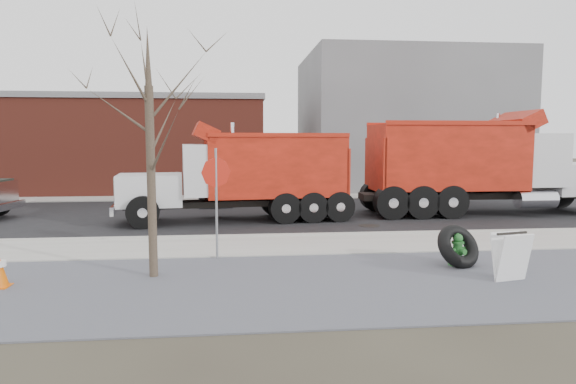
{
  "coord_description": "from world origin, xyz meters",
  "views": [
    {
      "loc": [
        -1.46,
        -13.45,
        2.92
      ],
      "look_at": [
        0.05,
        1.16,
        1.4
      ],
      "focal_mm": 32.0,
      "sensor_mm": 36.0,
      "label": 1
    }
  ],
  "objects": [
    {
      "name": "truck_tire",
      "position": [
        3.6,
        -2.38,
        0.47
      ],
      "size": [
        1.29,
        1.15,
        1.06
      ],
      "color": "black",
      "rests_on": "ground"
    },
    {
      "name": "fire_hydrant",
      "position": [
        3.6,
        -2.35,
        0.35
      ],
      "size": [
        0.43,
        0.43,
        0.77
      ],
      "rotation": [
        0.0,
        0.0,
        0.42
      ],
      "color": "#2A702D",
      "rests_on": "ground"
    },
    {
      "name": "ground",
      "position": [
        0.0,
        0.0,
        0.0
      ],
      "size": [
        120.0,
        120.0,
        0.0
      ],
      "primitive_type": "plane",
      "color": "#383328",
      "rests_on": "ground"
    },
    {
      "name": "gravel_verge",
      "position": [
        0.0,
        -3.5,
        0.01
      ],
      "size": [
        60.0,
        5.0,
        0.03
      ],
      "primitive_type": "cube",
      "color": "gray",
      "rests_on": "ground"
    },
    {
      "name": "stop_sign",
      "position": [
        -1.92,
        -1.1,
        1.85
      ],
      "size": [
        0.69,
        0.3,
        2.7
      ],
      "rotation": [
        0.0,
        0.0,
        -0.02
      ],
      "color": "gray",
      "rests_on": "ground"
    },
    {
      "name": "far_sidewalk",
      "position": [
        0.0,
        12.0,
        0.03
      ],
      "size": [
        60.0,
        2.0,
        0.06
      ],
      "primitive_type": "cube",
      "color": "#9E9B93",
      "rests_on": "ground"
    },
    {
      "name": "building_brick",
      "position": [
        -10.0,
        17.0,
        2.65
      ],
      "size": [
        20.2,
        8.2,
        5.3
      ],
      "color": "maroon",
      "rests_on": "ground"
    },
    {
      "name": "dump_truck_red_a",
      "position": [
        7.95,
        5.61,
        2.0
      ],
      "size": [
        9.89,
        2.74,
        3.95
      ],
      "rotation": [
        0.0,
        0.0,
        -0.0
      ],
      "color": "black",
      "rests_on": "ground"
    },
    {
      "name": "building_grey",
      "position": [
        9.0,
        18.0,
        4.0
      ],
      "size": [
        12.0,
        10.0,
        8.0
      ],
      "color": "gray",
      "rests_on": "ground"
    },
    {
      "name": "sidewalk",
      "position": [
        0.0,
        0.25,
        0.03
      ],
      "size": [
        60.0,
        2.5,
        0.06
      ],
      "primitive_type": "cube",
      "color": "#9E9B93",
      "rests_on": "ground"
    },
    {
      "name": "sandwich_board",
      "position": [
        4.13,
        -3.7,
        0.53
      ],
      "size": [
        0.81,
        0.6,
        1.01
      ],
      "rotation": [
        0.0,
        0.0,
        0.22
      ],
      "color": "white",
      "rests_on": "ground"
    },
    {
      "name": "curb",
      "position": [
        0.0,
        1.55,
        0.06
      ],
      "size": [
        60.0,
        0.15,
        0.11
      ],
      "primitive_type": "cube",
      "color": "#9E9B93",
      "rests_on": "ground"
    },
    {
      "name": "dump_truck_red_b",
      "position": [
        -1.08,
        4.82,
        1.76
      ],
      "size": [
        8.23,
        3.16,
        3.45
      ],
      "rotation": [
        0.0,
        0.0,
        3.25
      ],
      "color": "black",
      "rests_on": "ground"
    },
    {
      "name": "road",
      "position": [
        0.0,
        6.3,
        0.01
      ],
      "size": [
        60.0,
        9.4,
        0.02
      ],
      "primitive_type": "cube",
      "color": "black",
      "rests_on": "ground"
    },
    {
      "name": "bare_tree",
      "position": [
        -3.2,
        -2.6,
        3.3
      ],
      "size": [
        3.2,
        3.2,
        5.2
      ],
      "color": "#382D23",
      "rests_on": "ground"
    }
  ]
}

